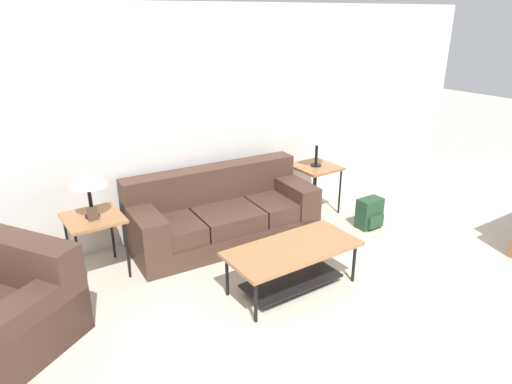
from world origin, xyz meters
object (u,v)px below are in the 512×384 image
at_px(coffee_table, 292,258).
at_px(backpack, 370,213).
at_px(armchair, 5,311).
at_px(side_table_right, 316,170).
at_px(couch, 222,215).
at_px(side_table_left, 94,223).
at_px(table_lamp_right, 317,134).
at_px(table_lamp_left, 87,176).

bearing_deg(coffee_table, backpack, 18.27).
bearing_deg(armchair, side_table_right, 9.68).
bearing_deg(couch, backpack, -23.78).
height_order(armchair, side_table_right, armchair).
height_order(side_table_left, side_table_right, same).
bearing_deg(table_lamp_right, side_table_right, 0.00).
xyz_separation_m(table_lamp_left, table_lamp_right, (2.85, 0.00, 0.00)).
height_order(side_table_left, table_lamp_right, table_lamp_right).
relative_size(coffee_table, side_table_left, 2.01).
bearing_deg(coffee_table, armchair, 164.45).
bearing_deg(table_lamp_left, coffee_table, -41.52).
relative_size(side_table_right, table_lamp_right, 1.17).
distance_m(side_table_left, table_lamp_left, 0.49).
distance_m(table_lamp_left, table_lamp_right, 2.85).
bearing_deg(table_lamp_left, armchair, -144.61).
bearing_deg(coffee_table, couch, 91.74).
relative_size(armchair, side_table_right, 2.08).
height_order(table_lamp_left, backpack, table_lamp_left).
bearing_deg(couch, coffee_table, -88.26).
height_order(armchair, side_table_left, armchair).
height_order(table_lamp_left, table_lamp_right, same).
bearing_deg(backpack, table_lamp_right, 107.96).
distance_m(couch, table_lamp_left, 1.62).
bearing_deg(armchair, coffee_table, -15.55).
distance_m(coffee_table, side_table_right, 1.91).
relative_size(side_table_left, table_lamp_left, 1.17).
distance_m(coffee_table, table_lamp_right, 2.03).
distance_m(armchair, side_table_right, 3.81).
bearing_deg(backpack, side_table_right, 107.96).
xyz_separation_m(table_lamp_left, backpack, (3.09, -0.76, -0.88)).
bearing_deg(table_lamp_left, backpack, -13.80).
distance_m(couch, coffee_table, 1.27).
relative_size(armchair, backpack, 3.54).
bearing_deg(table_lamp_right, armchair, -170.32).
xyz_separation_m(coffee_table, side_table_right, (1.38, 1.30, 0.24)).
distance_m(armchair, backpack, 4.00).
bearing_deg(side_table_left, side_table_right, 0.00).
bearing_deg(coffee_table, side_table_left, 138.48).
distance_m(table_lamp_left, backpack, 3.30).
height_order(coffee_table, table_lamp_right, table_lamp_right).
xyz_separation_m(armchair, table_lamp_left, (0.90, 0.64, 0.77)).
bearing_deg(coffee_table, side_table_right, 43.20).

